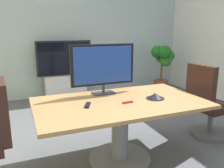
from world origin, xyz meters
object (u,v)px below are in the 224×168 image
object	(u,v)px
wall_display_unit	(65,80)
potted_plant	(162,61)
tv_monitor	(103,66)
office_chair_right	(207,108)
remote_control	(88,105)
conference_phone	(155,96)
conference_table	(120,117)

from	to	relation	value
wall_display_unit	potted_plant	distance (m)	2.38
tv_monitor	wall_display_unit	size ratio (longest dim) A/B	0.64
office_chair_right	remote_control	distance (m)	1.85
tv_monitor	conference_phone	xyz separation A→B (m)	(0.50, -0.46, -0.33)
conference_table	potted_plant	world-z (taller)	potted_plant
conference_table	potted_plant	size ratio (longest dim) A/B	1.67
potted_plant	remote_control	bearing A→B (deg)	-136.78
wall_display_unit	potted_plant	world-z (taller)	wall_display_unit
wall_display_unit	remote_control	size ratio (longest dim) A/B	7.71
wall_display_unit	remote_control	distance (m)	2.84
office_chair_right	conference_table	bearing A→B (deg)	87.51
tv_monitor	office_chair_right	bearing A→B (deg)	-11.87
potted_plant	conference_phone	bearing A→B (deg)	-125.48
office_chair_right	conference_phone	world-z (taller)	office_chair_right
conference_table	conference_phone	size ratio (longest dim) A/B	8.88
tv_monitor	potted_plant	size ratio (longest dim) A/B	0.72
tv_monitor	remote_control	bearing A→B (deg)	-129.21
conference_table	tv_monitor	xyz separation A→B (m)	(-0.07, 0.39, 0.55)
conference_table	tv_monitor	size ratio (longest dim) A/B	2.33
conference_table	conference_phone	distance (m)	0.49
remote_control	tv_monitor	bearing A→B (deg)	74.97
tv_monitor	wall_display_unit	xyz separation A→B (m)	(-0.03, 2.40, -0.66)
tv_monitor	remote_control	xyz separation A→B (m)	(-0.33, -0.41, -0.35)
conference_table	remote_control	xyz separation A→B (m)	(-0.40, -0.02, 0.20)
tv_monitor	conference_phone	distance (m)	0.75
conference_phone	tv_monitor	bearing A→B (deg)	137.50
wall_display_unit	conference_phone	bearing A→B (deg)	-79.43
office_chair_right	tv_monitor	distance (m)	1.65
tv_monitor	remote_control	world-z (taller)	tv_monitor
tv_monitor	potted_plant	world-z (taller)	tv_monitor
wall_display_unit	remote_control	world-z (taller)	wall_display_unit
conference_phone	office_chair_right	bearing A→B (deg)	8.44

